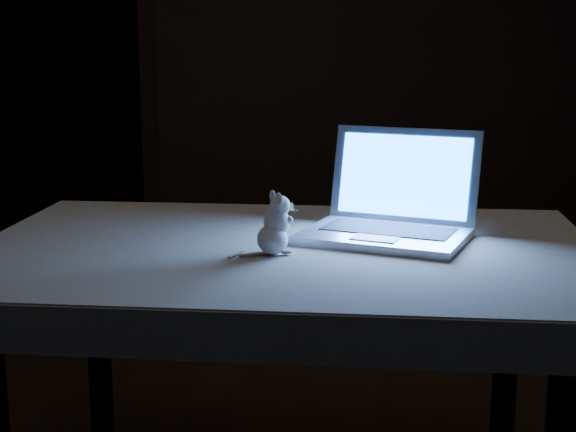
{
  "coord_description": "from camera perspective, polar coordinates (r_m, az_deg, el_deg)",
  "views": [
    {
      "loc": [
        -0.47,
        -2.39,
        1.39
      ],
      "look_at": [
        -0.17,
        -0.18,
        0.92
      ],
      "focal_mm": 52.0,
      "sensor_mm": 36.0,
      "label": 1
    }
  ],
  "objects": [
    {
      "name": "plush_mouse",
      "position": [
        2.14,
        -1.08,
        -0.52
      ],
      "size": [
        0.16,
        0.16,
        0.16
      ],
      "primitive_type": null,
      "rotation": [
        0.0,
        0.0,
        -0.59
      ],
      "color": "white",
      "rests_on": "tablecloth"
    },
    {
      "name": "doorway",
      "position": [
        4.94,
        -15.3,
        7.78
      ],
      "size": [
        1.06,
        0.36,
        2.13
      ],
      "primitive_type": null,
      "color": "black",
      "rests_on": "back_wall"
    },
    {
      "name": "back_wall",
      "position": [
        4.92,
        -2.41,
        10.91
      ],
      "size": [
        4.5,
        0.04,
        2.6
      ],
      "primitive_type": "cube",
      "color": "black",
      "rests_on": "ground"
    },
    {
      "name": "laptop",
      "position": [
        2.3,
        6.68,
        1.97
      ],
      "size": [
        0.57,
        0.56,
        0.3
      ],
      "primitive_type": null,
      "rotation": [
        0.0,
        0.0,
        -0.55
      ],
      "color": "silver",
      "rests_on": "tablecloth"
    },
    {
      "name": "table",
      "position": [
        2.39,
        -0.22,
        -12.0
      ],
      "size": [
        1.76,
        1.35,
        0.84
      ],
      "primitive_type": null,
      "rotation": [
        0.0,
        0.0,
        -0.24
      ],
      "color": "black",
      "rests_on": "floor"
    },
    {
      "name": "tablecloth",
      "position": [
        2.25,
        -0.32,
        -3.47
      ],
      "size": [
        1.98,
        1.7,
        0.11
      ],
      "primitive_type": null,
      "rotation": [
        0.0,
        0.0,
        -0.42
      ],
      "color": "#B8AE97",
      "rests_on": "table"
    }
  ]
}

